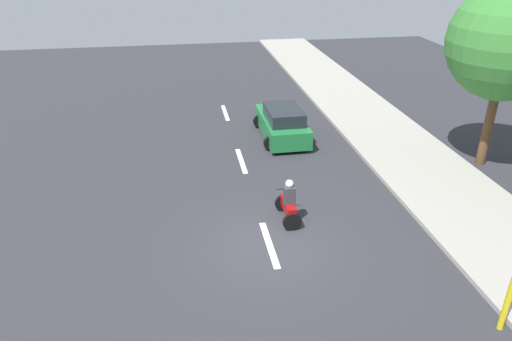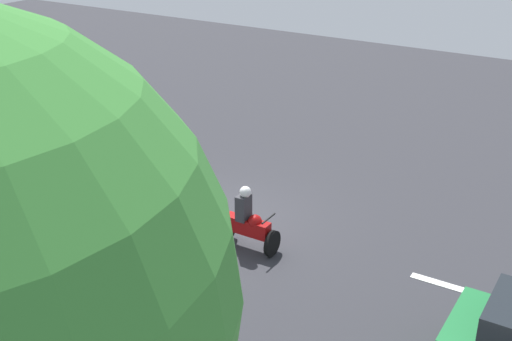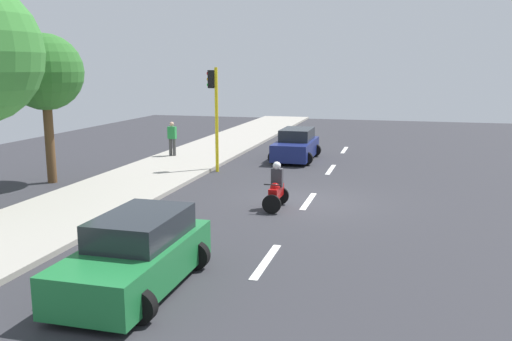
% 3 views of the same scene
% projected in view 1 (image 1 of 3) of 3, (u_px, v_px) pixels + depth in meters
% --- Properties ---
extents(ground_plane, '(40.00, 60.00, 0.10)m').
position_uv_depth(ground_plane, '(269.00, 246.00, 14.36)').
color(ground_plane, '#2D2D33').
extents(sidewalk, '(4.00, 60.00, 0.15)m').
position_uv_depth(sidewalk, '(481.00, 221.00, 15.36)').
color(sidewalk, '#9E998E').
rests_on(sidewalk, ground).
extents(lane_stripe_mid, '(0.20, 2.40, 0.01)m').
position_uv_depth(lane_stripe_mid, '(269.00, 244.00, 14.33)').
color(lane_stripe_mid, white).
rests_on(lane_stripe_mid, ground).
extents(lane_stripe_south, '(0.20, 2.40, 0.01)m').
position_uv_depth(lane_stripe_south, '(241.00, 161.00, 19.63)').
color(lane_stripe_south, white).
rests_on(lane_stripe_south, ground).
extents(lane_stripe_far_south, '(0.20, 2.40, 0.01)m').
position_uv_depth(lane_stripe_far_south, '(225.00, 113.00, 24.92)').
color(lane_stripe_far_south, white).
rests_on(lane_stripe_far_south, ground).
extents(car_green, '(2.20, 4.14, 1.52)m').
position_uv_depth(car_green, '(282.00, 123.00, 21.56)').
color(car_green, '#1E7238').
rests_on(car_green, ground).
extents(motorcycle, '(0.60, 1.30, 1.53)m').
position_uv_depth(motorcycle, '(288.00, 204.00, 15.25)').
color(motorcycle, black).
rests_on(motorcycle, ground).
extents(street_tree_north, '(4.35, 4.35, 7.10)m').
position_uv_depth(street_tree_north, '(508.00, 42.00, 17.24)').
color(street_tree_north, brown).
rests_on(street_tree_north, ground).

